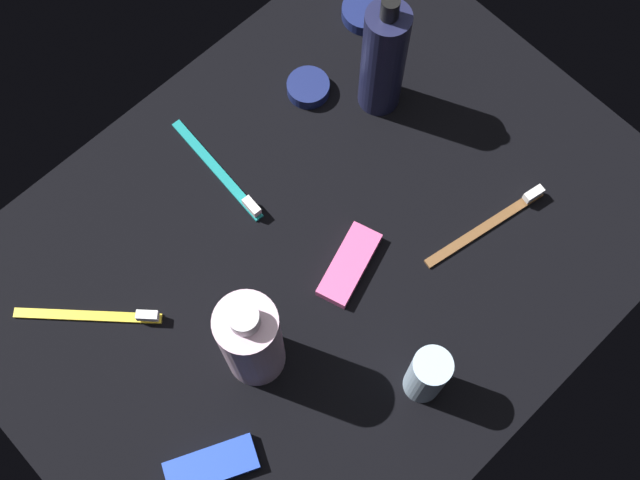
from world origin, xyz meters
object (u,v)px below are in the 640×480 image
at_px(bodywash_bottle, 251,341).
at_px(toothbrush_brown, 492,222).
at_px(deodorant_stick, 427,375).
at_px(snack_bar_pink, 349,265).
at_px(cream_tin_right, 308,88).
at_px(toothbrush_teal, 222,174).
at_px(lotion_bottle, 383,59).
at_px(cream_tin_left, 366,12).
at_px(toothbrush_yellow, 96,315).
at_px(snack_bar_blue, 212,466).

distance_m(bodywash_bottle, toothbrush_brown, 0.35).
bearing_deg(deodorant_stick, snack_bar_pink, -104.05).
bearing_deg(cream_tin_right, toothbrush_brown, 96.60).
bearing_deg(bodywash_bottle, toothbrush_teal, -121.41).
xyz_separation_m(lotion_bottle, cream_tin_left, (-0.08, -0.11, -0.08)).
distance_m(lotion_bottle, toothbrush_brown, 0.25).
relative_size(toothbrush_yellow, cream_tin_right, 2.39).
bearing_deg(deodorant_stick, snack_bar_blue, -22.51).
xyz_separation_m(toothbrush_teal, cream_tin_right, (-0.17, -0.02, 0.00)).
bearing_deg(bodywash_bottle, cream_tin_left, -149.61).
distance_m(toothbrush_teal, snack_bar_pink, 0.20).
xyz_separation_m(bodywash_bottle, toothbrush_yellow, (0.11, -0.17, -0.08)).
relative_size(snack_bar_pink, snack_bar_blue, 1.00).
bearing_deg(toothbrush_teal, snack_bar_pink, 99.11).
bearing_deg(cream_tin_right, snack_bar_pink, 58.05).
relative_size(lotion_bottle, snack_bar_pink, 1.99).
bearing_deg(deodorant_stick, toothbrush_teal, -91.33).
height_order(toothbrush_brown, snack_bar_blue, toothbrush_brown).
bearing_deg(toothbrush_yellow, snack_bar_pink, 148.20).
distance_m(deodorant_stick, cream_tin_left, 0.52).
bearing_deg(toothbrush_brown, cream_tin_left, -107.80).
relative_size(toothbrush_brown, cream_tin_left, 2.62).
height_order(deodorant_stick, toothbrush_teal, deodorant_stick).
relative_size(bodywash_bottle, cream_tin_right, 3.23).
height_order(toothbrush_teal, snack_bar_pink, toothbrush_teal).
bearing_deg(snack_bar_blue, toothbrush_yellow, -68.85).
bearing_deg(bodywash_bottle, cream_tin_right, -142.87).
relative_size(snack_bar_pink, cream_tin_left, 1.52).
bearing_deg(lotion_bottle, cream_tin_right, -50.06).
distance_m(lotion_bottle, cream_tin_left, 0.16).
height_order(toothbrush_yellow, cream_tin_right, toothbrush_yellow).
bearing_deg(toothbrush_yellow, bodywash_bottle, 121.93).
bearing_deg(cream_tin_left, snack_bar_blue, 29.41).
relative_size(snack_bar_pink, cream_tin_right, 1.80).
distance_m(bodywash_bottle, snack_bar_pink, 0.18).
distance_m(lotion_bottle, snack_bar_blue, 0.53).
height_order(lotion_bottle, cream_tin_right, lotion_bottle).
xyz_separation_m(lotion_bottle, toothbrush_brown, (0.03, 0.23, -0.09)).
relative_size(bodywash_bottle, cream_tin_left, 2.73).
bearing_deg(toothbrush_yellow, lotion_bottle, 177.49).
height_order(deodorant_stick, toothbrush_brown, deodorant_stick).
distance_m(bodywash_bottle, toothbrush_yellow, 0.22).
relative_size(deodorant_stick, toothbrush_yellow, 0.79).
bearing_deg(bodywash_bottle, snack_bar_blue, 25.73).
bearing_deg(cream_tin_right, toothbrush_yellow, 7.47).
xyz_separation_m(toothbrush_brown, snack_bar_blue, (0.45, -0.02, 0.00)).
distance_m(snack_bar_pink, cream_tin_left, 0.37).
relative_size(cream_tin_left, cream_tin_right, 1.18).
height_order(snack_bar_pink, cream_tin_right, cream_tin_right).
bearing_deg(toothbrush_yellow, snack_bar_blue, 86.42).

